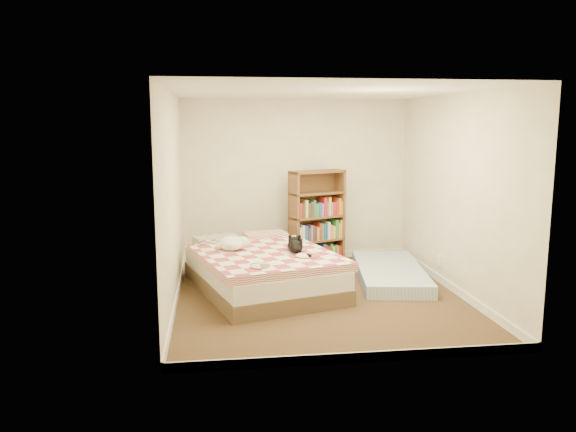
{
  "coord_description": "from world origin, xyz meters",
  "views": [
    {
      "loc": [
        -1.26,
        -6.64,
        2.14
      ],
      "look_at": [
        -0.34,
        0.3,
        0.97
      ],
      "focal_mm": 35.0,
      "sensor_mm": 36.0,
      "label": 1
    }
  ],
  "objects": [
    {
      "name": "white_dog",
      "position": [
        -1.05,
        0.43,
        0.61
      ],
      "size": [
        0.48,
        0.49,
        0.18
      ],
      "rotation": [
        0.0,
        0.0,
        0.7
      ],
      "color": "white",
      "rests_on": "bed"
    },
    {
      "name": "room",
      "position": [
        0.0,
        0.0,
        1.2
      ],
      "size": [
        3.51,
        4.01,
        2.51
      ],
      "color": "#40271B",
      "rests_on": "ground"
    },
    {
      "name": "floor_mattress",
      "position": [
        1.12,
        0.63,
        0.09
      ],
      "size": [
        1.15,
        2.03,
        0.17
      ],
      "primitive_type": "cube",
      "rotation": [
        0.0,
        0.0,
        -0.16
      ],
      "color": "#6E8AB7",
      "rests_on": "room"
    },
    {
      "name": "bookshelf",
      "position": [
        0.28,
        1.69,
        0.53
      ],
      "size": [
        0.96,
        0.59,
        1.43
      ],
      "rotation": [
        0.0,
        0.0,
        0.38
      ],
      "color": "#52391C",
      "rests_on": "room"
    },
    {
      "name": "bed",
      "position": [
        -0.67,
        0.39,
        0.26
      ],
      "size": [
        2.06,
        2.51,
        0.58
      ],
      "rotation": [
        0.0,
        0.0,
        0.28
      ],
      "color": "brown",
      "rests_on": "room"
    },
    {
      "name": "black_cat",
      "position": [
        -0.26,
        0.27,
        0.59
      ],
      "size": [
        0.26,
        0.72,
        0.16
      ],
      "rotation": [
        0.0,
        0.0,
        -0.09
      ],
      "color": "black",
      "rests_on": "bed"
    }
  ]
}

